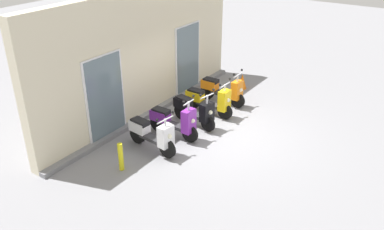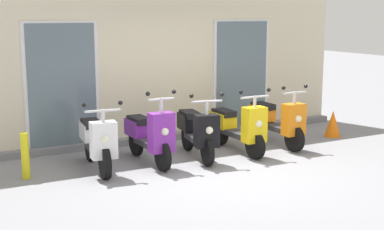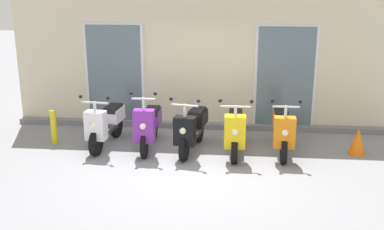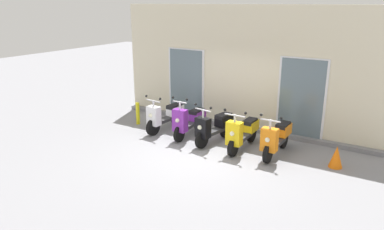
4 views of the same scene
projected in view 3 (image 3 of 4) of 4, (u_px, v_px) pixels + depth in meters
name	position (u px, v px, depth m)	size (l,w,h in m)	color
ground_plane	(188.00, 167.00, 8.52)	(40.00, 40.00, 0.00)	gray
storefront_facade	(199.00, 48.00, 10.41)	(8.21, 0.50, 3.65)	beige
scooter_white	(106.00, 124.00, 9.46)	(0.60, 1.57, 1.16)	black
scooter_purple	(149.00, 125.00, 9.32)	(0.51, 1.55, 1.27)	black
scooter_black	(192.00, 127.00, 9.18)	(0.64, 1.53, 1.18)	black
scooter_yellow	(235.00, 130.00, 9.13)	(0.62, 1.60, 1.19)	black
scooter_orange	(282.00, 129.00, 9.10)	(0.55, 1.59, 1.19)	black
traffic_cone	(358.00, 141.00, 9.08)	(0.32, 0.32, 0.52)	orange
curb_bollard	(54.00, 127.00, 9.63)	(0.12, 0.12, 0.70)	yellow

